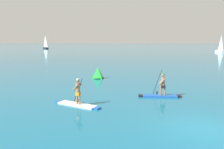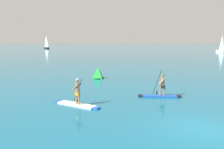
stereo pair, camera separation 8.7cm
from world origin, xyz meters
TOP-DOWN VIEW (x-y plane):
  - ground at (0.00, 0.00)m, footprint 440.00×440.00m
  - paddleboarder_near_left at (-6.60, 3.89)m, footprint 3.13×2.02m
  - paddleboarder_mid_center at (-1.06, 6.38)m, footprint 3.03×0.90m
  - race_marker_buoy at (-6.31, 14.36)m, footprint 1.46×1.46m
  - sailboat_left_horizon at (-36.22, 92.50)m, footprint 3.41×4.32m
  - sailboat_right_horizon at (27.02, 65.44)m, footprint 1.79×4.48m

SIDE VIEW (x-z plane):
  - ground at x=0.00m, z-range 0.00..0.00m
  - paddleboarder_mid_center at x=-1.06m, z-range -0.60..1.30m
  - paddleboarder_near_left at x=-6.60m, z-range -0.52..1.22m
  - race_marker_buoy at x=-6.31m, z-range -0.07..1.13m
  - sailboat_right_horizon at x=27.02m, z-range -2.14..3.73m
  - sailboat_left_horizon at x=-36.22m, z-range -2.13..4.26m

